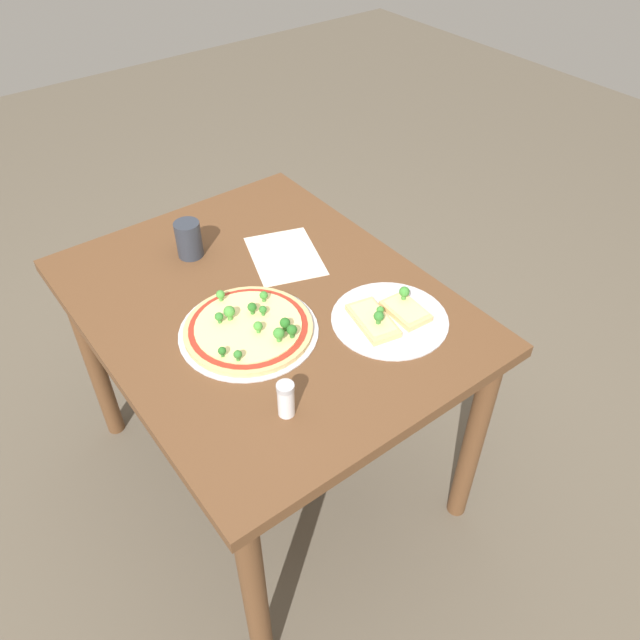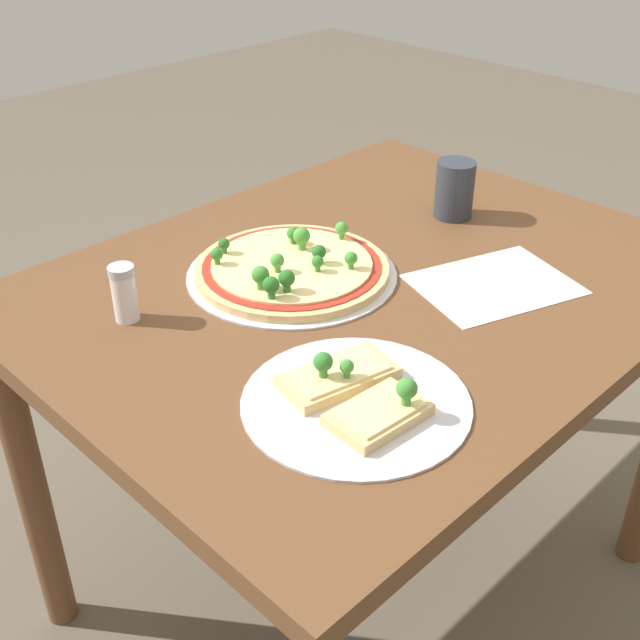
{
  "view_description": "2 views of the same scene",
  "coord_description": "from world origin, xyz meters",
  "px_view_note": "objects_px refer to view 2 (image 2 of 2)",
  "views": [
    {
      "loc": [
        -1.14,
        0.67,
        1.86
      ],
      "look_at": [
        -0.18,
        -0.06,
        0.79
      ],
      "focal_mm": 35.0,
      "sensor_mm": 36.0,
      "label": 1
    },
    {
      "loc": [
        -0.9,
        -0.79,
        1.43
      ],
      "look_at": [
        -0.18,
        -0.06,
        0.79
      ],
      "focal_mm": 45.0,
      "sensor_mm": 36.0,
      "label": 2
    }
  ],
  "objects_px": {
    "drinking_cup": "(454,189)",
    "condiment_shaker": "(124,293)",
    "pizza_tray_whole": "(292,268)",
    "dining_table": "(367,330)",
    "pizza_tray_slice": "(356,395)"
  },
  "relations": [
    {
      "from": "pizza_tray_whole",
      "to": "drinking_cup",
      "type": "bearing_deg",
      "value": -6.37
    },
    {
      "from": "drinking_cup",
      "to": "condiment_shaker",
      "type": "relative_size",
      "value": 1.2
    },
    {
      "from": "pizza_tray_slice",
      "to": "drinking_cup",
      "type": "distance_m",
      "value": 0.64
    },
    {
      "from": "drinking_cup",
      "to": "condiment_shaker",
      "type": "bearing_deg",
      "value": 169.8
    },
    {
      "from": "dining_table",
      "to": "condiment_shaker",
      "type": "xyz_separation_m",
      "value": [
        -0.37,
        0.18,
        0.15
      ]
    },
    {
      "from": "pizza_tray_slice",
      "to": "condiment_shaker",
      "type": "bearing_deg",
      "value": 103.99
    },
    {
      "from": "dining_table",
      "to": "condiment_shaker",
      "type": "relative_size",
      "value": 12.15
    },
    {
      "from": "drinking_cup",
      "to": "pizza_tray_whole",
      "type": "bearing_deg",
      "value": 173.63
    },
    {
      "from": "pizza_tray_slice",
      "to": "pizza_tray_whole",
      "type": "bearing_deg",
      "value": 60.44
    },
    {
      "from": "pizza_tray_whole",
      "to": "pizza_tray_slice",
      "type": "height_order",
      "value": "pizza_tray_whole"
    },
    {
      "from": "dining_table",
      "to": "drinking_cup",
      "type": "distance_m",
      "value": 0.35
    },
    {
      "from": "dining_table",
      "to": "drinking_cup",
      "type": "bearing_deg",
      "value": 10.31
    },
    {
      "from": "pizza_tray_slice",
      "to": "drinking_cup",
      "type": "bearing_deg",
      "value": 25.58
    },
    {
      "from": "dining_table",
      "to": "pizza_tray_whole",
      "type": "bearing_deg",
      "value": 130.61
    },
    {
      "from": "dining_table",
      "to": "pizza_tray_slice",
      "type": "relative_size",
      "value": 3.63
    }
  ]
}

